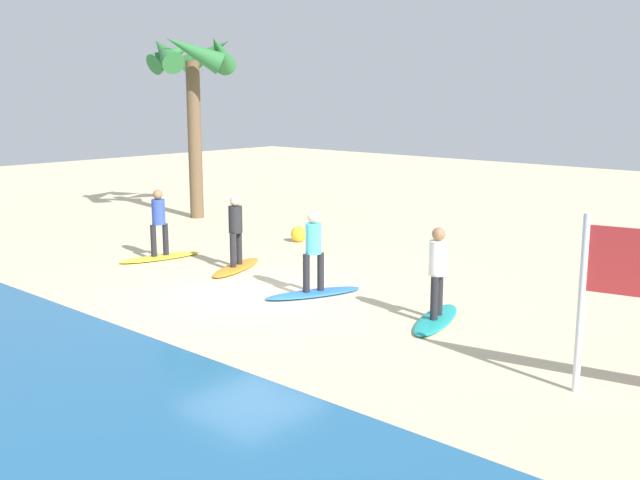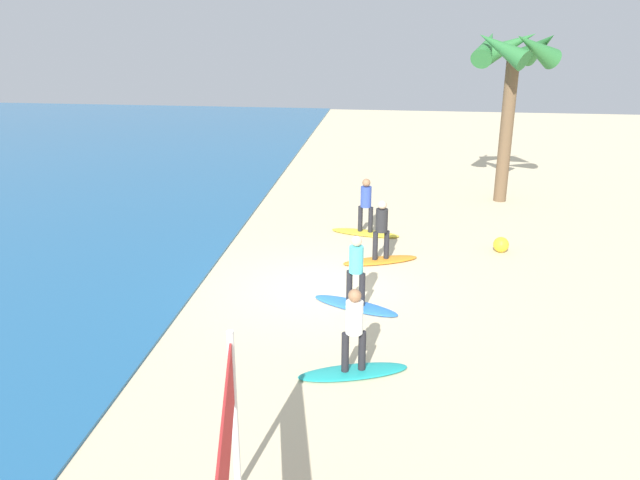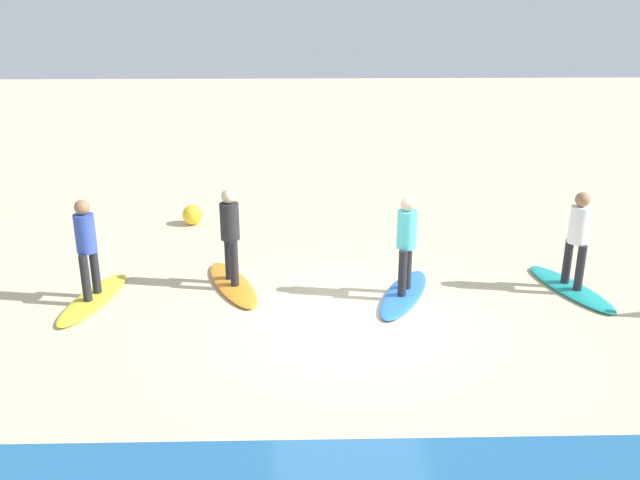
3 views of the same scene
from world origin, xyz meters
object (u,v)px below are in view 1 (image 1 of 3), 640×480
object	(u,v)px
surfboard_blue	(314,293)
beach_ball	(299,234)
surfboard_yellow	(160,257)
surfer_orange	(236,226)
surfer_yellow	(159,218)
surfboard_orange	(236,267)
palm_tree	(192,69)
surfer_blue	(313,246)
surfer_teal	(438,266)
surfboard_teal	(436,319)

from	to	relation	value
surfboard_blue	beach_ball	world-z (taller)	beach_ball
surfboard_yellow	beach_ball	distance (m)	4.01
surfer_orange	surfer_yellow	world-z (taller)	same
surfboard_orange	palm_tree	bearing A→B (deg)	-143.84
surfboard_orange	surfer_yellow	bearing A→B (deg)	-98.29
surfer_orange	surfer_yellow	xyz separation A→B (m)	(2.22, 0.54, 0.00)
surfboard_blue	surfer_blue	size ratio (longest dim) A/B	1.28
surfer_teal	palm_tree	bearing A→B (deg)	-19.63
surfboard_orange	surfboard_teal	bearing A→B (deg)	65.00
beach_ball	surfboard_blue	bearing A→B (deg)	136.80
surfer_blue	surfer_orange	distance (m)	2.92
surfboard_teal	surfboard_yellow	size ratio (longest dim) A/B	1.00
surfer_orange	surfboard_yellow	bearing A→B (deg)	13.56
surfboard_yellow	surfer_blue	bearing A→B (deg)	102.35
surfboard_blue	surfboard_teal	bearing A→B (deg)	115.91
surfer_yellow	palm_tree	bearing A→B (deg)	-47.15
surfboard_blue	surfer_blue	distance (m)	0.99
surfboard_blue	palm_tree	bearing A→B (deg)	-93.10
surfboard_blue	surfer_yellow	world-z (taller)	surfer_yellow
surfboard_teal	surfboard_blue	xyz separation A→B (m)	(2.85, 0.16, 0.00)
surfboard_yellow	surfboard_teal	bearing A→B (deg)	103.27
surfboard_yellow	palm_tree	xyz separation A→B (m)	(4.24, -4.57, 4.74)
surfboard_blue	surfer_blue	bearing A→B (deg)	22.67
palm_tree	surfer_yellow	bearing A→B (deg)	132.85
surfboard_yellow	surfer_yellow	distance (m)	0.99
surfer_orange	beach_ball	world-z (taller)	surfer_orange
surfboard_yellow	palm_tree	distance (m)	7.83
surfer_teal	surfboard_blue	size ratio (longest dim) A/B	0.78
beach_ball	palm_tree	bearing A→B (deg)	-7.59
surfboard_teal	surfer_orange	world-z (taller)	surfer_orange
surfboard_teal	surfer_blue	bearing A→B (deg)	-104.99
surfboard_orange	surfboard_yellow	xyz separation A→B (m)	(2.22, 0.54, 0.00)
surfboard_blue	surfer_yellow	xyz separation A→B (m)	(5.10, 0.06, 0.99)
surfer_yellow	palm_tree	distance (m)	7.27
surfboard_blue	beach_ball	bearing A→B (deg)	-110.53
surfer_teal	surfboard_orange	bearing A→B (deg)	-3.15
palm_tree	surfer_blue	bearing A→B (deg)	154.23
beach_ball	surfer_blue	bearing A→B (deg)	136.80
surfboard_blue	palm_tree	size ratio (longest dim) A/B	0.35
surfer_blue	palm_tree	size ratio (longest dim) A/B	0.27
surfer_teal	palm_tree	size ratio (longest dim) A/B	0.27
surfer_blue	surfer_teal	bearing A→B (deg)	-176.76
surfboard_teal	surfboard_yellow	xyz separation A→B (m)	(7.95, 0.22, 0.00)
surfboard_blue	palm_tree	xyz separation A→B (m)	(9.34, -4.51, 4.74)
surfer_blue	surfboard_teal	bearing A→B (deg)	-176.76
surfboard_orange	beach_ball	xyz separation A→B (m)	(1.17, -3.33, 0.17)
surfboard_blue	surfboard_yellow	size ratio (longest dim) A/B	1.00
beach_ball	surfer_teal	bearing A→B (deg)	152.16
surfboard_yellow	palm_tree	world-z (taller)	palm_tree
surfboard_orange	surfer_orange	size ratio (longest dim) A/B	1.28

